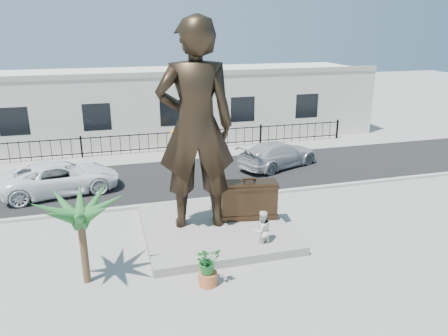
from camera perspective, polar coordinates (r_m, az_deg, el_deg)
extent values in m
plane|color=#9E9991|center=(15.35, 2.07, -10.46)|extent=(100.00, 100.00, 0.00)
cube|color=black|center=(22.46, -4.17, -0.95)|extent=(40.00, 7.00, 0.01)
cube|color=#A5A399|center=(19.24, -2.03, -4.09)|extent=(40.00, 0.25, 0.12)
cube|color=#9E9991|center=(26.20, -5.97, 1.84)|extent=(40.00, 2.50, 0.02)
cube|color=gray|center=(16.44, -1.21, -7.82)|extent=(5.20, 5.20, 0.30)
cube|color=black|center=(26.80, -6.31, 3.51)|extent=(22.00, 0.10, 1.20)
cube|color=silver|center=(30.53, -7.77, 8.34)|extent=(28.00, 7.00, 4.40)
imported|color=black|center=(15.23, -3.72, 5.44)|extent=(2.93, 2.14, 7.41)
cube|color=#312214|center=(16.61, 3.26, -4.18)|extent=(2.18, 0.99, 1.48)
imported|color=white|center=(15.01, 4.97, -8.13)|extent=(0.80, 0.68, 1.44)
imported|color=white|center=(21.23, -20.54, -1.18)|extent=(5.51, 3.24, 1.44)
imported|color=#AAACAF|center=(23.75, 7.10, 1.80)|extent=(5.14, 3.62, 1.38)
imported|color=orange|center=(25.77, -6.39, 3.40)|extent=(1.18, 1.00, 1.59)
cylinder|color=#BD6232|center=(13.36, -2.12, -14.23)|extent=(0.56, 0.56, 0.40)
imported|color=#216628|center=(13.04, -2.15, -11.95)|extent=(0.88, 0.80, 0.83)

